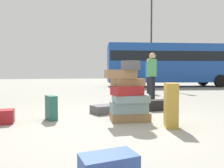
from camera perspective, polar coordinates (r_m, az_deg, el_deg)
ground_plane at (r=4.03m, az=0.37°, el=-10.88°), size 80.00×80.00×0.00m
suitcase_tower at (r=4.25m, az=4.36°, el=-3.12°), size 0.91×0.67×1.21m
suitcase_charcoal_foreground_far at (r=5.11m, az=-1.70°, el=-6.85°), size 0.76×0.60×0.20m
suitcase_teal_behind_tower at (r=5.69m, az=4.42°, el=-6.01°), size 0.76×0.50×0.17m
suitcase_tan_foreground_near at (r=3.87m, az=15.80°, el=-5.60°), size 0.32×0.40×0.79m
suitcase_navy_left_side at (r=2.00m, az=-0.96°, el=-21.80°), size 0.53×0.33×0.23m
suitcase_teal_white_trunk at (r=4.52m, az=-16.26°, el=-6.23°), size 0.25×0.38×0.50m
suitcase_black_right_side at (r=5.68m, az=12.99°, el=-5.58°), size 0.77×0.34×0.27m
person_bearded_onlooker at (r=10.47m, az=10.00°, el=3.07°), size 0.30×0.30×1.72m
person_tourist_with_camera at (r=7.32m, az=10.92°, el=3.13°), size 0.30×0.30×1.68m
parked_bus at (r=16.71m, az=15.96°, el=5.65°), size 10.09×4.64×3.15m
lamp_post at (r=15.85m, az=10.72°, el=15.89°), size 0.36×0.36×7.17m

